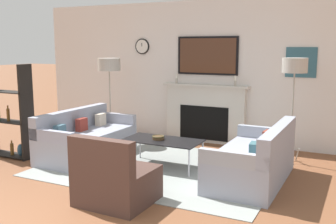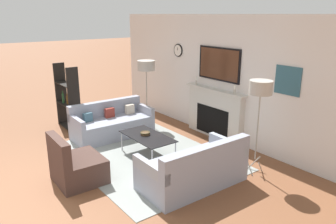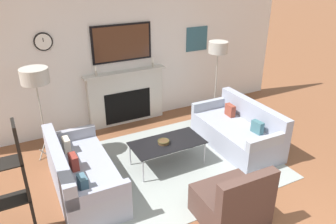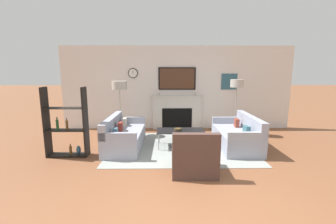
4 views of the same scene
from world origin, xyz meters
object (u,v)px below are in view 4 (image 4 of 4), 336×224
armchair (194,159)px  floor_lamp_right (237,84)px  couch_left (124,136)px  floor_lamp_left (119,86)px  shelf_unit (67,126)px  coffee_table (181,131)px  decorative_bowl (178,129)px  couch_right (237,136)px

armchair → floor_lamp_right: floor_lamp_right is taller
couch_left → floor_lamp_left: bearing=104.3°
armchair → shelf_unit: shelf_unit is taller
coffee_table → floor_lamp_left: bearing=146.8°
armchair → decorative_bowl: (-0.22, 1.52, 0.18)m
couch_left → decorative_bowl: bearing=1.4°
couch_left → armchair: armchair is taller
couch_right → shelf_unit: bearing=-172.0°
couch_right → floor_lamp_left: 3.56m
couch_right → armchair: armchair is taller
armchair → coffee_table: 1.53m
armchair → floor_lamp_left: bearing=125.3°
coffee_table → shelf_unit: shelf_unit is taller
couch_right → coffee_table: bearing=178.5°
decorative_bowl → coffee_table: bearing=2.1°
floor_lamp_left → shelf_unit: floor_lamp_left is taller
decorative_bowl → shelf_unit: 2.58m
coffee_table → decorative_bowl: (-0.07, -0.00, 0.06)m
couch_left → floor_lamp_left: floor_lamp_left is taller
couch_right → floor_lamp_left: bearing=159.7°
couch_left → floor_lamp_right: size_ratio=1.08×
coffee_table → couch_right: bearing=-1.5°
coffee_table → floor_lamp_right: bearing=33.2°
couch_left → decorative_bowl: (1.36, 0.03, 0.18)m
decorative_bowl → armchair: bearing=-81.7°
couch_right → floor_lamp_left: floor_lamp_left is taller
armchair → floor_lamp_right: size_ratio=0.50×
floor_lamp_left → floor_lamp_right: (3.44, 0.00, 0.04)m
armchair → floor_lamp_left: (-1.87, 2.64, 1.19)m
decorative_bowl → shelf_unit: shelf_unit is taller
couch_right → armchair: 1.96m
couch_left → couch_right: couch_right is taller
floor_lamp_left → couch_right: bearing=-20.3°
couch_right → floor_lamp_right: size_ratio=1.04×
couch_left → floor_lamp_right: (3.15, 1.16, 1.23)m
couch_right → shelf_unit: 4.06m
decorative_bowl → couch_left: bearing=-178.6°
couch_left → couch_right: 2.85m
couch_right → floor_lamp_left: size_ratio=1.07×
armchair → coffee_table: bearing=95.6°
armchair → floor_lamp_left: floor_lamp_left is taller
floor_lamp_right → shelf_unit: bearing=-158.1°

